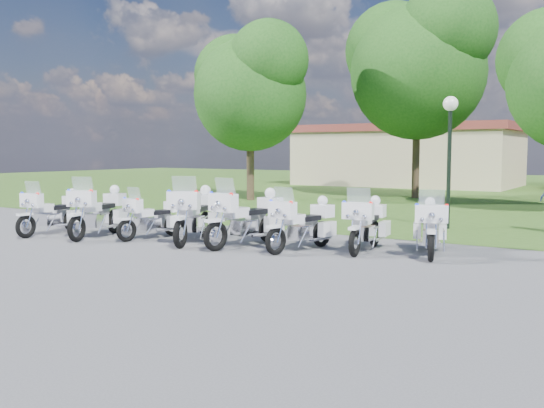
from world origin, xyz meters
The scene contains 14 objects.
ground centered at (0.00, 0.00, 0.00)m, with size 100.00×100.00×0.00m, color #535458.
grass_lawn centered at (0.00, 27.00, 0.00)m, with size 100.00×48.00×0.01m, color #33551B.
motorcycle_0 centered at (-5.92, -1.12, 0.64)m, with size 0.82×2.27×1.53m.
motorcycle_1 centered at (-4.43, -0.78, 0.70)m, with size 1.22×2.44×1.68m.
motorcycle_2 centered at (-2.95, -0.22, 0.59)m, with size 0.92×2.08×1.41m.
motorcycle_3 centered at (-1.57, -0.16, 0.73)m, with size 1.39×2.48×1.73m.
motorcycle_4 centered at (-0.05, 0.01, 0.72)m, with size 1.14×2.53×1.71m.
motorcycle_5 centered at (1.40, 0.21, 0.64)m, with size 1.03×2.25×1.53m.
motorcycle_6 centered at (2.70, 0.93, 0.64)m, with size 0.91×2.27×1.52m.
motorcycle_7 centered at (4.12, 1.20, 0.64)m, with size 1.20×2.18×1.52m.
lamp_post centered at (3.15, 5.95, 3.00)m, with size 0.44×0.44×3.95m.
tree_0 centered at (-7.95, 11.68, 5.48)m, with size 6.21×5.30×8.28m.
tree_1 centered at (-1.77, 17.22, 6.81)m, with size 7.72×6.59×10.29m.
building_west centered at (-6.00, 28.00, 2.07)m, with size 14.56×8.32×4.10m.
Camera 1 is at (8.32, -12.17, 2.33)m, focal length 40.00 mm.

